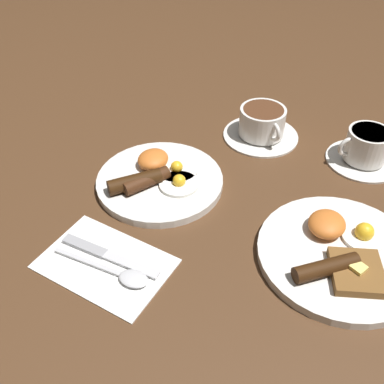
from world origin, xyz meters
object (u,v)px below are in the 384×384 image
(teacup_near, at_px, (262,125))
(knife, at_px, (104,254))
(breakfast_plate_near, at_px, (159,179))
(breakfast_plate_far, at_px, (340,253))
(teacup_far, at_px, (366,149))
(spoon, at_px, (123,275))

(teacup_near, relative_size, knife, 0.91)
(breakfast_plate_near, bearing_deg, breakfast_plate_far, 88.58)
(breakfast_plate_far, xyz_separation_m, teacup_far, (-0.27, -0.03, 0.02))
(teacup_far, height_order, knife, teacup_far)
(teacup_far, height_order, spoon, teacup_far)
(breakfast_plate_near, bearing_deg, spoon, 19.93)
(breakfast_plate_near, height_order, teacup_far, teacup_far)
(teacup_far, bearing_deg, spoon, -26.17)
(breakfast_plate_far, height_order, teacup_far, teacup_far)
(teacup_near, bearing_deg, knife, -9.77)
(breakfast_plate_far, height_order, teacup_near, teacup_near)
(spoon, bearing_deg, breakfast_plate_near, 104.12)
(teacup_far, bearing_deg, breakfast_plate_near, -49.65)
(teacup_far, xyz_separation_m, knife, (0.45, -0.28, -0.02))
(teacup_near, bearing_deg, breakfast_plate_near, -22.47)
(breakfast_plate_near, distance_m, spoon, 0.22)
(breakfast_plate_near, bearing_deg, teacup_near, 157.53)
(spoon, bearing_deg, teacup_far, 58.02)
(breakfast_plate_far, relative_size, spoon, 1.55)
(teacup_far, bearing_deg, breakfast_plate_far, 6.99)
(spoon, bearing_deg, knife, 153.61)
(teacup_near, height_order, spoon, teacup_near)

